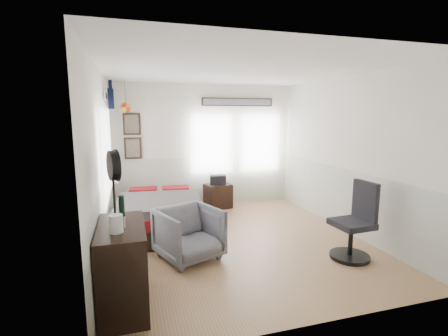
{
  "coord_description": "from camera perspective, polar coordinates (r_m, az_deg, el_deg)",
  "views": [
    {
      "loc": [
        -1.61,
        -4.78,
        2.03
      ],
      "look_at": [
        -0.1,
        0.4,
        1.15
      ],
      "focal_mm": 26.0,
      "sensor_mm": 36.0,
      "label": 1
    }
  ],
  "objects": [
    {
      "name": "stand_fan",
      "position": [
        3.45,
        -18.84,
        0.18
      ],
      "size": [
        0.16,
        0.32,
        0.79
      ],
      "rotation": [
        0.0,
        0.0,
        0.26
      ],
      "color": "black",
      "rests_on": "dresser"
    },
    {
      "name": "armchair",
      "position": [
        4.72,
        -6.16,
        -11.37
      ],
      "size": [
        1.03,
        1.05,
        0.74
      ],
      "primitive_type": "imported",
      "rotation": [
        0.0,
        0.0,
        0.37
      ],
      "color": "slate",
      "rests_on": "ground_plane"
    },
    {
      "name": "dresser",
      "position": [
        3.74,
        -17.35,
        -16.17
      ],
      "size": [
        0.48,
        1.0,
        0.9
      ],
      "primitive_type": "cube",
      "color": "black",
      "rests_on": "ground_plane"
    },
    {
      "name": "task_chair",
      "position": [
        5.04,
        22.03,
        -9.66
      ],
      "size": [
        0.56,
        0.56,
        1.11
      ],
      "rotation": [
        0.0,
        0.0,
        0.06
      ],
      "color": "black",
      "rests_on": "ground_plane"
    },
    {
      "name": "bottle",
      "position": [
        3.77,
        -17.57,
        -6.57
      ],
      "size": [
        0.07,
        0.07,
        0.26
      ],
      "primitive_type": "cylinder",
      "color": "black",
      "rests_on": "dresser"
    },
    {
      "name": "room_shell",
      "position": [
        5.21,
        0.89,
        4.66
      ],
      "size": [
        4.02,
        4.52,
        2.71
      ],
      "color": "beige",
      "rests_on": "ground_plane"
    },
    {
      "name": "ground_plane",
      "position": [
        5.44,
        2.25,
        -12.72
      ],
      "size": [
        4.0,
        4.5,
        0.01
      ],
      "primitive_type": "cube",
      "color": "#986E4C"
    },
    {
      "name": "nightstand",
      "position": [
        7.18,
        -1.07,
        -4.95
      ],
      "size": [
        0.61,
        0.53,
        0.53
      ],
      "primitive_type": "cube",
      "rotation": [
        0.0,
        0.0,
        0.23
      ],
      "color": "black",
      "rests_on": "ground_plane"
    },
    {
      "name": "wall_decor",
      "position": [
        6.75,
        -12.15,
        9.66
      ],
      "size": [
        3.55,
        1.32,
        1.44
      ],
      "color": "black",
      "rests_on": "room_shell"
    },
    {
      "name": "black_bag",
      "position": [
        7.1,
        -1.08,
        -2.07
      ],
      "size": [
        0.39,
        0.29,
        0.2
      ],
      "primitive_type": "cube",
      "rotation": [
        0.0,
        0.0,
        -0.21
      ],
      "color": "black",
      "rests_on": "nightstand"
    },
    {
      "name": "bed",
      "position": [
        5.91,
        -11.24,
        -7.95
      ],
      "size": [
        1.52,
        2.03,
        0.61
      ],
      "rotation": [
        0.0,
        0.0,
        -0.1
      ],
      "color": "black",
      "rests_on": "ground_plane"
    },
    {
      "name": "kettle",
      "position": [
        3.36,
        -18.43,
        -9.28
      ],
      "size": [
        0.16,
        0.13,
        0.18
      ],
      "rotation": [
        0.0,
        0.0,
        -0.39
      ],
      "color": "silver",
      "rests_on": "dresser"
    }
  ]
}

